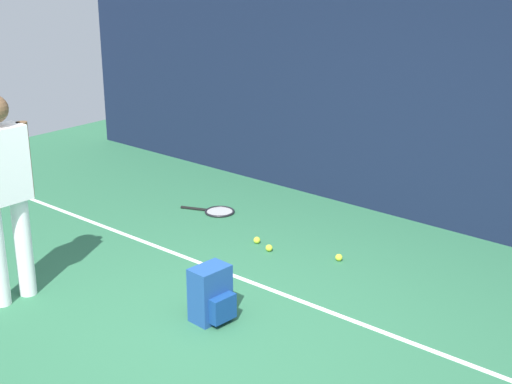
# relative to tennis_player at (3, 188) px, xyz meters

# --- Properties ---
(ground_plane) EXTENTS (12.00, 12.00, 0.00)m
(ground_plane) POSITION_rel_tennis_player_xyz_m (1.64, 0.72, -0.97)
(ground_plane) COLOR #2D6B47
(back_fence) EXTENTS (10.00, 0.10, 2.48)m
(back_fence) POSITION_rel_tennis_player_xyz_m (1.64, 3.72, 0.27)
(back_fence) COLOR #141E38
(back_fence) RESTS_ON ground
(court_line) EXTENTS (9.00, 0.05, 0.00)m
(court_line) POSITION_rel_tennis_player_xyz_m (1.64, 1.48, -0.96)
(court_line) COLOR white
(court_line) RESTS_ON ground
(tennis_player) EXTENTS (0.22, 0.53, 1.70)m
(tennis_player) POSITION_rel_tennis_player_xyz_m (0.00, 0.00, 0.00)
(tennis_player) COLOR white
(tennis_player) RESTS_ON ground
(tennis_racket) EXTENTS (0.63, 0.42, 0.03)m
(tennis_racket) POSITION_rel_tennis_player_xyz_m (-0.11, 2.53, -0.95)
(tennis_racket) COLOR black
(tennis_racket) RESTS_ON ground
(backpack) EXTENTS (0.30, 0.31, 0.44)m
(backpack) POSITION_rel_tennis_player_xyz_m (1.47, 0.79, -0.76)
(backpack) COLOR #1E478C
(backpack) RESTS_ON ground
(tennis_ball_near_player) EXTENTS (0.07, 0.07, 0.07)m
(tennis_ball_near_player) POSITION_rel_tennis_player_xyz_m (0.98, 2.09, -0.93)
(tennis_ball_near_player) COLOR #CCE033
(tennis_ball_near_player) RESTS_ON ground
(tennis_ball_by_fence) EXTENTS (0.07, 0.07, 0.07)m
(tennis_ball_by_fence) POSITION_rel_tennis_player_xyz_m (0.77, 2.16, -0.93)
(tennis_ball_by_fence) COLOR #CCE033
(tennis_ball_by_fence) RESTS_ON ground
(tennis_ball_mid_court) EXTENTS (0.07, 0.07, 0.07)m
(tennis_ball_mid_court) POSITION_rel_tennis_player_xyz_m (1.60, 2.34, -0.93)
(tennis_ball_mid_court) COLOR #CCE033
(tennis_ball_mid_court) RESTS_ON ground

